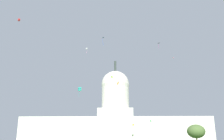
# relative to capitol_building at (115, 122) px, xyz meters

# --- Properties ---
(capitol_building) EXTENTS (148.96, 27.20, 69.61)m
(capitol_building) POSITION_rel_capitol_building_xyz_m (0.00, 0.00, 0.00)
(capitol_building) COLOR silver
(capitol_building) RESTS_ON ground_plane
(event_tent) EXTENTS (6.53, 6.86, 5.82)m
(event_tent) POSITION_rel_capitol_building_xyz_m (15.16, -103.91, -14.50)
(event_tent) COLOR white
(event_tent) RESTS_ON ground_plane
(tree_east_far) EXTENTS (11.27, 11.18, 10.68)m
(tree_east_far) POSITION_rel_capitol_building_xyz_m (41.55, -74.33, -10.26)
(tree_east_far) COLOR #42301E
(tree_east_far) RESTS_ON ground_plane
(kite_white_high) EXTENTS (0.90, 0.89, 2.94)m
(kite_white_high) POSITION_rel_capitol_building_xyz_m (-13.74, -84.14, 31.08)
(kite_white_high) COLOR white
(kite_blue_high) EXTENTS (1.09, 1.07, 3.81)m
(kite_blue_high) POSITION_rel_capitol_building_xyz_m (-4.06, -104.30, 27.70)
(kite_blue_high) COLOR blue
(kite_yellow_low) EXTENTS (0.38, 0.93, 3.36)m
(kite_yellow_low) POSITION_rel_capitol_building_xyz_m (29.69, -32.45, -6.72)
(kite_yellow_low) COLOR yellow
(kite_gold_low) EXTENTS (1.33, 1.34, 1.18)m
(kite_gold_low) POSITION_rel_capitol_building_xyz_m (12.91, -24.40, -3.57)
(kite_gold_low) COLOR gold
(kite_green_low) EXTENTS (1.19, 1.18, 2.58)m
(kite_green_low) POSITION_rel_capitol_building_xyz_m (25.19, -25.58, -1.08)
(kite_green_low) COLOR green
(kite_pink_high) EXTENTS (1.40, 1.28, 0.20)m
(kite_pink_high) POSITION_rel_capitol_building_xyz_m (27.24, -96.60, 20.87)
(kite_pink_high) COLOR pink
(kite_turquoise_mid) EXTENTS (1.38, 1.35, 3.34)m
(kite_turquoise_mid) POSITION_rel_capitol_building_xyz_m (-11.60, -115.22, 3.07)
(kite_turquoise_mid) COLOR teal
(kite_red_high) EXTENTS (1.12, 1.11, 1.02)m
(kite_red_high) POSITION_rel_capitol_building_xyz_m (-40.15, -108.37, 35.23)
(kite_red_high) COLOR red
(kite_lime_mid) EXTENTS (0.92, 0.93, 0.99)m
(kite_lime_mid) POSITION_rel_capitol_building_xyz_m (-0.73, -80.03, 16.92)
(kite_lime_mid) COLOR #8CD133
(kite_orange_mid) EXTENTS (0.82, 0.78, 4.47)m
(kite_orange_mid) POSITION_rel_capitol_building_xyz_m (2.41, -89.33, 10.93)
(kite_orange_mid) COLOR orange
(kite_black_high) EXTENTS (1.28, 1.14, 3.34)m
(kite_black_high) POSITION_rel_capitol_building_xyz_m (26.13, -68.67, 39.87)
(kite_black_high) COLOR black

